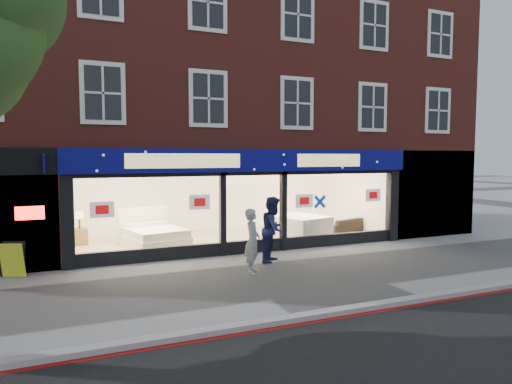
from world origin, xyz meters
TOP-DOWN VIEW (x-y plane):
  - ground at (0.00, 0.00)m, footprint 120.00×120.00m
  - kerb_line at (0.00, -3.10)m, footprint 60.00×0.10m
  - kerb_stone at (0.00, -2.90)m, footprint 60.00×0.25m
  - showroom_floor at (0.00, 5.25)m, footprint 11.00×4.50m
  - building at (-0.02, 6.93)m, footprint 19.00×8.26m
  - display_bed at (-2.84, 4.89)m, footprint 2.18×2.46m
  - bedside_table at (-5.10, 6.07)m, footprint 0.51×0.51m
  - mattress_stack at (2.41, 4.48)m, footprint 2.08×2.36m
  - sofa at (4.60, 4.75)m, footprint 2.01×1.26m
  - a_board at (-6.82, 2.70)m, footprint 0.69×0.57m
  - pedestrian_grey at (-1.03, 0.71)m, footprint 0.65×0.74m
  - pedestrian_blue at (0.04, 1.68)m, footprint 1.16×1.17m

SIDE VIEW (x-z plane):
  - ground at x=0.00m, z-range 0.00..0.00m
  - kerb_line at x=0.00m, z-range 0.00..0.01m
  - showroom_floor at x=0.00m, z-range 0.00..0.10m
  - kerb_stone at x=0.00m, z-range 0.00..0.12m
  - sofa at x=4.60m, z-range 0.10..0.65m
  - bedside_table at x=-5.10m, z-range 0.10..0.65m
  - display_bed at x=-2.84m, z-range -0.17..1.04m
  - a_board at x=-6.82m, z-range 0.00..0.91m
  - mattress_stack at x=2.41m, z-range 0.10..0.89m
  - pedestrian_grey at x=-1.03m, z-range 0.00..1.71m
  - pedestrian_blue at x=0.04m, z-range 0.00..1.91m
  - building at x=-0.02m, z-range 1.52..11.82m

